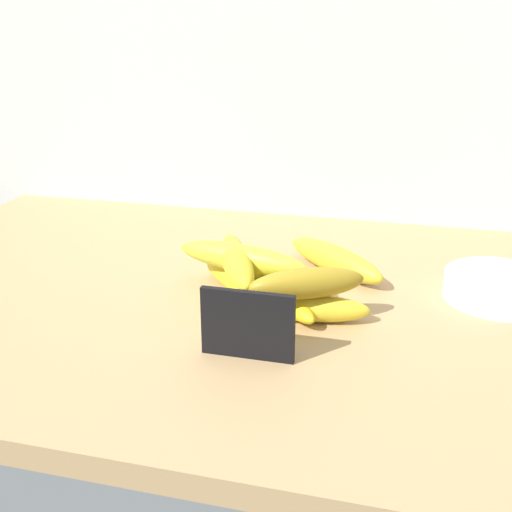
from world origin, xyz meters
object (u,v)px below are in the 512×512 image
object	(u,v)px
banana_1	(280,293)
banana_5	(237,264)
banana_2	(309,308)
banana_3	(236,256)
chalkboard_sign	(248,327)
banana_7	(242,258)
banana_4	(240,283)
fruit_bowl	(499,287)
banana_0	(335,259)
banana_6	(307,283)

from	to	relation	value
banana_1	banana_5	distance (cm)	7.21
banana_2	banana_3	world-z (taller)	same
banana_1	banana_2	bearing A→B (deg)	-39.39
banana_3	banana_5	xyz separation A→B (cm)	(3.38, -11.12, 3.38)
chalkboard_sign	banana_7	bearing A→B (deg)	107.74
banana_2	banana_4	bearing A→B (deg)	151.66
chalkboard_sign	banana_1	distance (cm)	14.85
banana_7	banana_1	bearing A→B (deg)	-22.81
chalkboard_sign	fruit_bowl	distance (cm)	38.41
banana_3	banana_7	xyz separation A→B (cm)	(3.55, -9.24, 3.48)
fruit_bowl	banana_5	size ratio (longest dim) A/B	0.90
banana_0	banana_3	bearing A→B (deg)	-173.85
banana_0	banana_3	size ratio (longest dim) A/B	1.08
banana_1	banana_4	bearing A→B (deg)	161.66
banana_3	chalkboard_sign	bearing A→B (deg)	-71.10
fruit_bowl	banana_2	distance (cm)	27.90
chalkboard_sign	banana_3	xyz separation A→B (cm)	(-9.07, 26.50, -2.06)
banana_3	banana_6	distance (cm)	22.03
fruit_bowl	chalkboard_sign	bearing A→B (deg)	-140.84
banana_4	banana_7	distance (cm)	3.68
banana_5	banana_6	world-z (taller)	banana_6
banana_7	banana_6	bearing A→B (deg)	-34.21
banana_1	banana_7	bearing A→B (deg)	157.19
banana_3	banana_2	bearing A→B (deg)	-47.51
banana_4	banana_1	bearing A→B (deg)	-18.34
chalkboard_sign	banana_5	distance (cm)	16.46
banana_0	banana_1	distance (cm)	14.60
chalkboard_sign	banana_2	distance (cm)	12.26
banana_3	banana_4	bearing A→B (deg)	-70.47
banana_2	banana_3	distance (cm)	21.14
banana_2	banana_3	xyz separation A→B (cm)	(-14.28, 15.59, -0.03)
banana_4	banana_6	size ratio (longest dim) A/B	1.24
chalkboard_sign	banana_6	xyz separation A→B (cm)	(5.07, 10.06, 1.80)
fruit_bowl	banana_0	world-z (taller)	banana_0
banana_2	banana_7	size ratio (longest dim) A/B	0.78
fruit_bowl	banana_6	size ratio (longest dim) A/B	0.99
banana_0	chalkboard_sign	bearing A→B (deg)	-102.49
chalkboard_sign	banana_5	xyz separation A→B (cm)	(-5.69, 15.38, 1.32)
banana_6	banana_0	bearing A→B (deg)	86.31
banana_2	banana_5	xyz separation A→B (cm)	(-10.90, 4.47, 3.35)
banana_5	banana_3	bearing A→B (deg)	106.91
banana_5	banana_6	distance (cm)	12.01
chalkboard_sign	banana_1	xyz separation A→B (cm)	(0.61, 14.68, -2.11)
banana_4	banana_6	distance (cm)	13.23
banana_5	banana_6	size ratio (longest dim) A/B	1.10
chalkboard_sign	banana_6	size ratio (longest dim) A/B	0.73
banana_4	banana_6	world-z (taller)	banana_6
chalkboard_sign	banana_0	xyz separation A→B (cm)	(6.23, 28.15, -1.72)
banana_1	banana_7	distance (cm)	7.53
fruit_bowl	banana_7	distance (cm)	36.11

